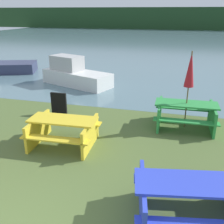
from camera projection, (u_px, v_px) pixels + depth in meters
The scene contains 8 objects.
water at pixel (162, 40), 32.15m from camera, with size 60.00×50.00×0.00m.
far_treeline at pixel (172, 18), 49.46m from camera, with size 80.00×1.60×4.00m.
picnic_table_blue at pixel (191, 198), 4.28m from camera, with size 2.09×1.70×0.77m.
picnic_table_yellow at pixel (63, 129), 6.83m from camera, with size 1.79×1.46×0.74m.
picnic_table_green at pixel (186, 113), 7.88m from camera, with size 1.86×1.43×0.77m.
umbrella_crimson at pixel (190, 70), 7.41m from camera, with size 0.28×0.28×2.29m.
boat at pixel (75, 74), 12.52m from camera, with size 3.68×2.40×1.33m.
signboard at pixel (59, 103), 8.94m from camera, with size 0.55×0.08×0.75m.
Camera 1 is at (2.50, -2.22, 3.32)m, focal length 42.00 mm.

